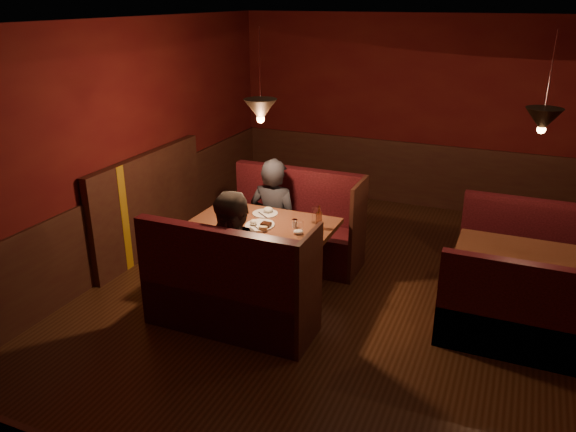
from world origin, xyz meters
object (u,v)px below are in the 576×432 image
at_px(diner_a, 274,199).
at_px(diner_b, 236,243).
at_px(main_bench_near, 228,298).
at_px(second_bench_far, 521,258).
at_px(main_table, 264,239).
at_px(second_table, 518,268).
at_px(main_bench_far, 296,233).
at_px(second_bench_near, 515,322).

xyz_separation_m(diner_a, diner_b, (0.19, -1.31, 0.01)).
height_order(main_bench_near, second_bench_far, main_bench_near).
bearing_deg(diner_a, main_table, 105.57).
bearing_deg(second_table, diner_b, -154.30).
distance_m(main_table, main_bench_far, 0.91).
distance_m(second_bench_far, diner_a, 2.94).
xyz_separation_m(main_table, second_table, (2.60, 0.58, -0.11)).
bearing_deg(second_bench_far, main_bench_far, -170.16).
relative_size(main_bench_far, second_table, 1.36).
distance_m(main_bench_near, diner_a, 1.62).
distance_m(main_bench_far, second_table, 2.60).
xyz_separation_m(main_bench_far, second_table, (2.58, -0.30, 0.16)).
distance_m(main_bench_near, second_table, 2.97).
distance_m(main_bench_near, second_bench_near, 2.71).
xyz_separation_m(main_bench_far, diner_b, (-0.00, -1.54, 0.49)).
relative_size(main_bench_far, diner_a, 0.99).
bearing_deg(main_bench_near, second_bench_near, 15.20).
relative_size(second_table, diner_b, 0.73).
bearing_deg(diner_b, main_bench_far, 69.77).
bearing_deg(second_table, diner_a, 178.55).
height_order(main_table, main_bench_far, main_bench_far).
height_order(main_bench_near, diner_b, diner_b).
bearing_deg(main_bench_far, diner_b, -90.10).
height_order(main_bench_far, diner_a, diner_a).
height_order(second_bench_far, second_bench_near, same).
relative_size(main_bench_far, second_bench_far, 1.23).
xyz_separation_m(main_table, second_bench_near, (2.63, -0.17, -0.32)).
xyz_separation_m(main_table, diner_a, (-0.18, 0.65, 0.22)).
bearing_deg(diner_b, diner_a, 78.14).
bearing_deg(second_bench_near, diner_a, 163.73).
xyz_separation_m(main_table, main_bench_far, (0.02, 0.87, -0.27)).
bearing_deg(diner_a, second_bench_near, 164.16).
xyz_separation_m(main_bench_near, second_table, (2.58, 1.46, 0.16)).
xyz_separation_m(main_bench_far, diner_a, (-0.19, -0.22, 0.49)).
bearing_deg(main_table, main_bench_far, 88.82).
height_order(main_table, second_table, main_table).
xyz_separation_m(second_bench_far, diner_b, (-2.61, -1.99, 0.55)).
relative_size(main_table, second_table, 1.23).
xyz_separation_m(main_bench_near, second_bench_far, (2.61, 2.20, -0.05)).
distance_m(second_table, second_bench_near, 0.78).
height_order(main_bench_far, second_table, main_bench_far).
xyz_separation_m(main_bench_near, diner_b, (-0.00, 0.21, 0.49)).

